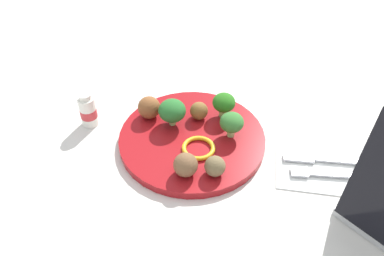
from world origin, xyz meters
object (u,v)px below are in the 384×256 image
object	(u,v)px
pepper_ring_front_right	(199,148)
napkin	(324,168)
broccoli_floret_center	(232,123)
broccoli_floret_far_rim	(224,103)
fork	(321,173)
knife	(319,159)
plate	(192,139)
meatball_back_right	(198,111)
meatball_center	(186,165)
meatball_front_right	(215,166)
yogurt_bottle	(87,112)
meatball_mid_right	(149,107)
broccoli_floret_front_right	(172,111)

from	to	relation	value
pepper_ring_front_right	napkin	xyz separation A→B (m)	(-0.23, -0.02, -0.02)
broccoli_floret_center	broccoli_floret_far_rim	distance (m)	0.06
fork	pepper_ring_front_right	bearing A→B (deg)	1.31
broccoli_floret_center	fork	distance (m)	0.18
fork	knife	bearing A→B (deg)	-85.57
plate	broccoli_floret_center	size ratio (longest dim) A/B	5.52
meatball_back_right	fork	size ratio (longest dim) A/B	0.30
broccoli_floret_center	meatball_center	world-z (taller)	broccoli_floret_center
meatball_front_right	pepper_ring_front_right	xyz separation A→B (m)	(0.04, -0.05, -0.01)
meatball_front_right	pepper_ring_front_right	world-z (taller)	meatball_front_right
plate	knife	xyz separation A→B (m)	(-0.24, -0.01, -0.00)
meatball_back_right	yogurt_bottle	distance (m)	0.22
napkin	plate	bearing A→B (deg)	-2.05
broccoli_floret_far_rim	knife	world-z (taller)	broccoli_floret_far_rim
plate	meatball_mid_right	xyz separation A→B (m)	(0.10, -0.03, 0.03)
meatball_center	pepper_ring_front_right	distance (m)	0.06
napkin	knife	size ratio (longest dim) A/B	1.17
broccoli_floret_far_rim	knife	size ratio (longest dim) A/B	0.36
broccoli_floret_center	napkin	size ratio (longest dim) A/B	0.30
meatball_center	fork	bearing A→B (deg)	-163.77
broccoli_floret_front_right	broccoli_floret_far_rim	bearing A→B (deg)	-151.84
broccoli_floret_far_rim	yogurt_bottle	xyz separation A→B (m)	(0.26, 0.08, -0.01)
fork	broccoli_floret_far_rim	bearing A→B (deg)	-27.38
napkin	broccoli_floret_center	bearing A→B (deg)	-9.40
meatball_mid_right	meatball_center	bearing A→B (deg)	130.48
plate	pepper_ring_front_right	distance (m)	0.04
broccoli_floret_front_right	broccoli_floret_far_rim	world-z (taller)	broccoli_floret_front_right
plate	meatball_center	xyz separation A→B (m)	(-0.01, 0.09, 0.03)
plate	meatball_center	size ratio (longest dim) A/B	6.59
broccoli_floret_far_rim	knife	bearing A→B (deg)	161.30
meatball_front_right	meatball_back_right	bearing A→B (deg)	-65.10
plate	meatball_front_right	size ratio (longest dim) A/B	7.64
broccoli_floret_center	pepper_ring_front_right	xyz separation A→B (m)	(0.05, 0.05, -0.03)
broccoli_floret_far_rim	yogurt_bottle	size ratio (longest dim) A/B	0.70
plate	yogurt_bottle	world-z (taller)	yogurt_bottle
meatball_mid_right	fork	size ratio (longest dim) A/B	0.37
fork	yogurt_bottle	xyz separation A→B (m)	(0.46, -0.02, 0.03)
broccoli_floret_far_rim	meatball_front_right	size ratio (longest dim) A/B	1.42
napkin	knife	xyz separation A→B (m)	(0.01, -0.02, 0.00)
broccoli_floret_front_right	meatball_front_right	size ratio (longest dim) A/B	1.49
knife	broccoli_floret_far_rim	bearing A→B (deg)	-18.70
broccoli_floret_front_right	broccoli_floret_far_rim	distance (m)	0.10
meatball_back_right	fork	distance (m)	0.26
broccoli_floret_far_rim	meatball_back_right	world-z (taller)	broccoli_floret_far_rim
meatball_center	knife	world-z (taller)	meatball_center
meatball_mid_right	meatball_center	xyz separation A→B (m)	(-0.11, 0.13, -0.00)
pepper_ring_front_right	yogurt_bottle	bearing A→B (deg)	-7.21
broccoli_floret_front_right	meatball_center	distance (m)	0.13
meatball_center	fork	world-z (taller)	meatball_center
fork	knife	xyz separation A→B (m)	(0.00, -0.04, -0.00)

